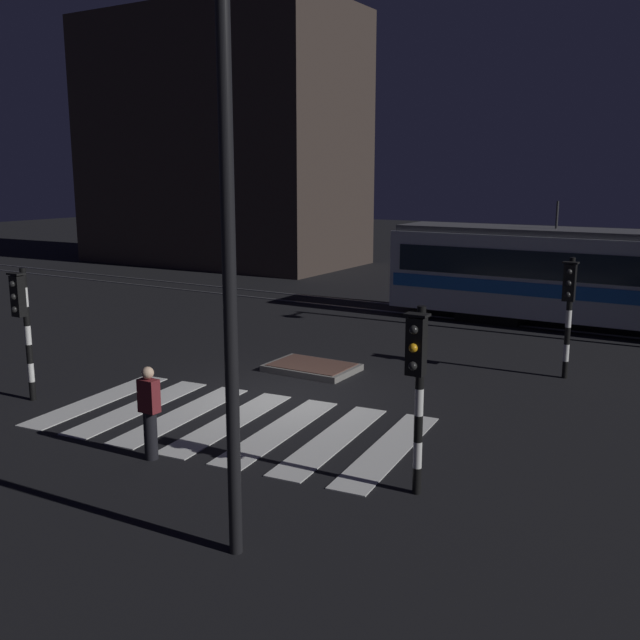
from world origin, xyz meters
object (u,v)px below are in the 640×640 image
Objects in this scene: street_lamp_near_kerb at (215,178)px; tram at (628,279)px; traffic_light_corner_near_right at (417,373)px; pedestrian_waiting_at_kerb at (150,412)px; traffic_light_corner_near_left at (23,315)px; traffic_light_corner_far_right at (569,300)px.

street_lamp_near_kerb is 0.51× the size of tram.
pedestrian_waiting_at_kerb is (-4.66, -1.04, -1.14)m from traffic_light_corner_near_right.
traffic_light_corner_near_left is at bearing -125.23° from tram.
traffic_light_corner_near_right is at bearing 12.57° from pedestrian_waiting_at_kerb.
tram is at bearing 86.47° from traffic_light_corner_far_right.
street_lamp_near_kerb is at bearing -31.87° from pedestrian_waiting_at_kerb.
traffic_light_corner_near_left is 0.19× the size of tram.
traffic_light_corner_far_right reaches higher than pedestrian_waiting_at_kerb.
traffic_light_corner_near_right is at bearing -93.42° from traffic_light_corner_far_right.
street_lamp_near_kerb is at bearing -113.60° from traffic_light_corner_near_right.
traffic_light_corner_far_right reaches higher than traffic_light_corner_near_left.
tram is at bearing 82.80° from street_lamp_near_kerb.
pedestrian_waiting_at_kerb is at bearing -167.43° from traffic_light_corner_near_right.
pedestrian_waiting_at_kerb is at bearing -119.38° from traffic_light_corner_far_right.
traffic_light_corner_near_right reaches higher than traffic_light_corner_far_right.
tram is at bearing 54.77° from traffic_light_corner_near_left.
tram is (10.29, 14.58, -0.24)m from traffic_light_corner_near_left.
traffic_light_corner_near_left is at bearing -140.80° from traffic_light_corner_far_right.
traffic_light_corner_near_right is at bearing -93.46° from tram.
traffic_light_corner_far_right is at bearing 86.58° from traffic_light_corner_near_right.
tram is 9.17× the size of pedestrian_waiting_at_kerb.
pedestrian_waiting_at_kerb is (-5.54, -15.64, -0.87)m from tram.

